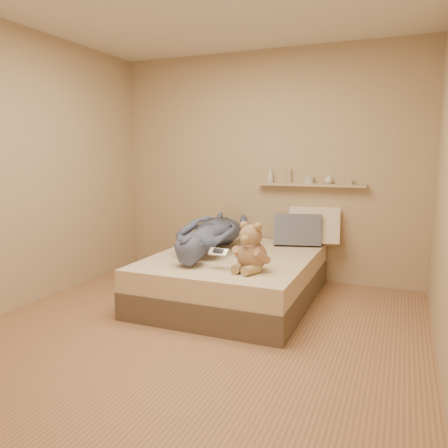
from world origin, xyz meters
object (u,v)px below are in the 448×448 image
at_px(dark_plush, 224,229).
at_px(game_console, 218,252).
at_px(person, 211,233).
at_px(teddy_bear, 251,251).
at_px(pillow_grey, 297,230).
at_px(bed, 235,277).
at_px(wall_shelf, 311,185).
at_px(pillow_cream, 314,226).

bearing_deg(dark_plush, game_console, -69.72).
height_order(game_console, person, person).
bearing_deg(teddy_bear, pillow_grey, 84.34).
bearing_deg(person, teddy_bear, 130.71).
relative_size(bed, person, 1.21).
bearing_deg(wall_shelf, pillow_cream, -50.06).
xyz_separation_m(dark_plush, wall_shelf, (0.97, 0.15, 0.54)).
relative_size(person, wall_shelf, 1.31).
bearing_deg(wall_shelf, game_console, -108.21).
relative_size(game_console, dark_plush, 0.67).
height_order(pillow_grey, wall_shelf, wall_shelf).
distance_m(pillow_cream, pillow_grey, 0.21).
bearing_deg(teddy_bear, wall_shelf, 81.81).
relative_size(teddy_bear, person, 0.27).
relative_size(pillow_cream, person, 0.35).
height_order(game_console, pillow_grey, pillow_grey).
xyz_separation_m(game_console, wall_shelf, (0.48, 1.47, 0.50)).
bearing_deg(pillow_cream, dark_plush, -176.13).
distance_m(pillow_grey, wall_shelf, 0.53).
xyz_separation_m(bed, dark_plush, (-0.42, 0.76, 0.34)).
bearing_deg(game_console, teddy_bear, 8.98).
bearing_deg(game_console, wall_shelf, 71.79).
distance_m(teddy_bear, pillow_cream, 1.38).
height_order(pillow_cream, person, pillow_cream).
relative_size(pillow_cream, pillow_grey, 1.10).
bearing_deg(bed, game_console, -83.41).
relative_size(dark_plush, pillow_grey, 0.52).
bearing_deg(teddy_bear, pillow_cream, 78.61).
bearing_deg(game_console, person, 119.28).
height_order(pillow_cream, pillow_grey, pillow_cream).
xyz_separation_m(dark_plush, pillow_grey, (0.89, -0.07, 0.06)).
xyz_separation_m(pillow_cream, pillow_grey, (-0.15, -0.14, -0.03)).
height_order(teddy_bear, pillow_grey, teddy_bear).
xyz_separation_m(teddy_bear, pillow_grey, (0.12, 1.21, -0.01)).
distance_m(pillow_cream, person, 1.18).
relative_size(game_console, pillow_cream, 0.32).
distance_m(person, wall_shelf, 1.27).
height_order(person, wall_shelf, wall_shelf).
height_order(dark_plush, pillow_grey, pillow_grey).
bearing_deg(wall_shelf, dark_plush, -171.28).
distance_m(dark_plush, pillow_grey, 0.89).
bearing_deg(person, wall_shelf, -141.47).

